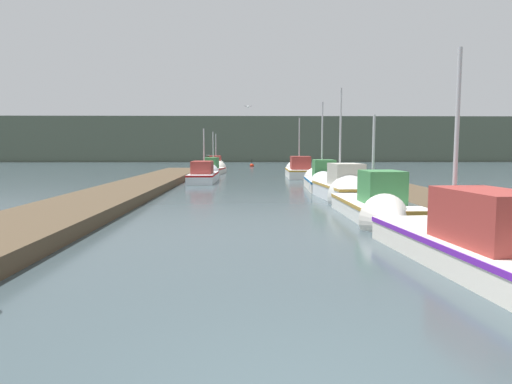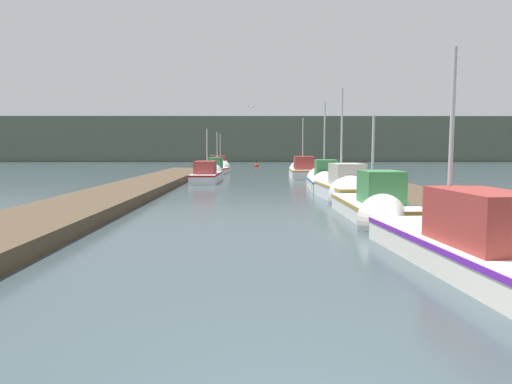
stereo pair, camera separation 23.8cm
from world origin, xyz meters
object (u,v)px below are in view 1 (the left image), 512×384
object	(u,v)px
fishing_boat_4	(205,174)
fishing_boat_5	(299,170)
fishing_boat_3	(321,180)
fishing_boat_7	(216,165)
fishing_boat_6	(214,169)
mooring_piling_1	(208,162)
channel_buoy	(252,166)
fishing_boat_0	(447,235)
fishing_boat_1	(368,201)
fishing_boat_2	(339,187)
seagull_lead	(248,107)

from	to	relation	value
fishing_boat_4	fishing_boat_5	size ratio (longest dim) A/B	1.13
fishing_boat_3	fishing_boat_7	distance (m)	21.00
fishing_boat_6	mooring_piling_1	bearing A→B (deg)	103.46
fishing_boat_3	channel_buoy	distance (m)	27.21
fishing_boat_7	fishing_boat_5	bearing A→B (deg)	-59.72
fishing_boat_0	fishing_boat_1	xyz separation A→B (m)	(0.08, 5.93, -0.06)
fishing_boat_0	fishing_boat_3	distance (m)	14.86
fishing_boat_2	fishing_boat_0	bearing A→B (deg)	-94.08
fishing_boat_0	fishing_boat_7	xyz separation A→B (m)	(-6.65, 34.76, -0.01)
fishing_boat_4	channel_buoy	bearing A→B (deg)	82.29
fishing_boat_3	mooring_piling_1	bearing A→B (deg)	111.66
fishing_boat_2	fishing_boat_5	size ratio (longest dim) A/B	0.99
fishing_boat_2	fishing_boat_7	world-z (taller)	fishing_boat_2
channel_buoy	fishing_boat_4	bearing A→B (deg)	-98.38
fishing_boat_7	channel_buoy	distance (m)	7.91
fishing_boat_2	fishing_boat_5	xyz separation A→B (m)	(-0.09, 13.59, 0.01)
fishing_boat_4	channel_buoy	xyz separation A→B (m)	(3.21, 21.76, -0.29)
fishing_boat_7	channel_buoy	world-z (taller)	fishing_boat_7
fishing_boat_6	fishing_boat_2	bearing A→B (deg)	-65.02
fishing_boat_3	fishing_boat_6	xyz separation A→B (m)	(-6.49, 13.85, -0.05)
fishing_boat_7	fishing_boat_1	bearing A→B (deg)	-77.71
fishing_boat_2	fishing_boat_7	distance (m)	25.38
fishing_boat_5	fishing_boat_7	bearing A→B (deg)	122.59
fishing_boat_3	fishing_boat_4	bearing A→B (deg)	143.64
fishing_boat_4	mooring_piling_1	bearing A→B (deg)	94.75
fishing_boat_2	fishing_boat_7	size ratio (longest dim) A/B	0.91
seagull_lead	fishing_boat_4	bearing A→B (deg)	-125.95
fishing_boat_1	fishing_boat_2	world-z (taller)	fishing_boat_2
fishing_boat_5	channel_buoy	bearing A→B (deg)	101.30
fishing_boat_5	fishing_boat_6	xyz separation A→B (m)	(-6.37, 4.84, -0.11)
fishing_boat_2	channel_buoy	world-z (taller)	fishing_boat_2
fishing_boat_5	fishing_boat_2	bearing A→B (deg)	-88.17
fishing_boat_0	fishing_boat_4	world-z (taller)	fishing_boat_0
fishing_boat_1	channel_buoy	xyz separation A→B (m)	(-3.28, 35.94, -0.24)
fishing_boat_2	fishing_boat_3	bearing A→B (deg)	85.62
channel_buoy	seagull_lead	xyz separation A→B (m)	(-0.47, -17.38, 4.87)
fishing_boat_5	seagull_lead	xyz separation A→B (m)	(-3.59, 0.62, 4.52)
fishing_boat_3	fishing_boat_6	world-z (taller)	fishing_boat_3
fishing_boat_2	fishing_boat_5	distance (m)	13.59
fishing_boat_3	fishing_boat_5	distance (m)	9.01
fishing_boat_1	channel_buoy	distance (m)	36.09
mooring_piling_1	seagull_lead	size ratio (longest dim) A/B	2.45
fishing_boat_4	mooring_piling_1	world-z (taller)	fishing_boat_4
fishing_boat_1	fishing_boat_7	size ratio (longest dim) A/B	0.94
fishing_boat_1	fishing_boat_4	xyz separation A→B (m)	(-6.48, 14.18, 0.04)
fishing_boat_6	fishing_boat_7	distance (m)	6.06
fishing_boat_1	fishing_boat_2	xyz separation A→B (m)	(-0.06, 4.35, 0.10)
fishing_boat_6	fishing_boat_1	bearing A→B (deg)	-68.36
fishing_boat_2	mooring_piling_1	bearing A→B (deg)	101.80
fishing_boat_2	fishing_boat_3	world-z (taller)	fishing_boat_2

